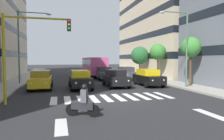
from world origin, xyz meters
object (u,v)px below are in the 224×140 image
street_tree_0 (191,47)px  motorcycle_with_rider (83,103)px  car_row2_0 (126,73)px  street_lamp_left (182,41)px  street_tree_2 (140,56)px  car_row2_1 (104,73)px  street_tree_1 (158,52)px  car_1 (116,78)px  car_0 (148,77)px  traffic_light_gantry (24,44)px  bus_behind_traffic (94,65)px  car_2 (80,79)px  car_3 (41,79)px  street_lamp_right (24,39)px

street_tree_0 → motorcycle_with_rider: bearing=33.5°
street_tree_0 → car_row2_0: bearing=-67.4°
street_lamp_left → street_tree_2: bearing=-95.3°
car_row2_1 → street_tree_1: bearing=158.6°
car_row2_0 → street_tree_2: (-3.53, -3.93, 2.44)m
car_1 → motorcycle_with_rider: size_ratio=2.82×
street_lamp_left → street_tree_0: bearing=-156.9°
car_0 → car_row2_1: 7.77m
car_row2_0 → traffic_light_gantry: traffic_light_gantry is taller
bus_behind_traffic → street_tree_2: street_tree_2 is taller
bus_behind_traffic → street_tree_0: street_tree_0 is taller
car_0 → bus_behind_traffic: (3.42, -13.49, 0.97)m
car_1 → bus_behind_traffic: bearing=-90.0°
car_2 → motorcycle_with_rider: car_2 is taller
car_0 → street_tree_2: street_tree_2 is taller
street_tree_2 → car_3: bearing=35.9°
street_lamp_right → bus_behind_traffic: bearing=-135.8°
car_0 → car_row2_0: (0.14, -6.60, 0.00)m
car_3 → street_lamp_right: 6.17m
bus_behind_traffic → traffic_light_gantry: 20.84m
street_tree_2 → street_lamp_right: bearing=20.3°
car_0 → street_tree_1: (-3.45, -4.58, 2.79)m
street_tree_1 → street_lamp_right: bearing=-0.2°
bus_behind_traffic → car_3: bearing=61.4°
motorcycle_with_rider → car_1: bearing=-114.2°
street_tree_0 → car_2: bearing=-9.8°
car_1 → street_lamp_right: size_ratio=0.57×
street_tree_0 → street_tree_1: size_ratio=1.04×
street_tree_2 → street_tree_0: bearing=90.4°
car_0 → car_1: (3.42, -0.21, 0.00)m
street_tree_0 → street_tree_2: street_tree_0 is taller
bus_behind_traffic → traffic_light_gantry: traffic_light_gantry is taller
street_tree_0 → car_1: bearing=-18.5°
street_lamp_left → street_tree_1: (-1.28, -7.24, -0.79)m
car_3 → car_0: bearing=177.6°
car_row2_1 → street_tree_1: street_tree_1 is taller
car_1 → street_tree_2: street_tree_2 is taller
street_lamp_left → street_lamp_right: (14.69, -7.30, 0.49)m
car_row2_1 → street_tree_2: bearing=-152.4°
car_2 → car_3: same height
car_1 → traffic_light_gantry: size_ratio=0.81×
car_2 → car_row2_1: 8.39m
traffic_light_gantry → car_row2_1: bearing=-121.2°
motorcycle_with_rider → street_lamp_left: (-9.97, -6.91, 3.82)m
car_row2_0 → motorcycle_with_rider: car_row2_0 is taller
traffic_light_gantry → street_lamp_left: bearing=-166.3°
car_3 → bus_behind_traffic: 14.88m
car_3 → street_tree_1: (-13.98, -4.13, 2.79)m
car_row2_0 → bus_behind_traffic: size_ratio=0.42×
traffic_light_gantry → car_1: bearing=-141.1°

